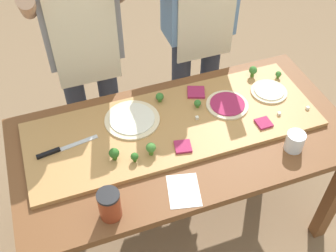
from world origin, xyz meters
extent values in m
plane|color=#896B4C|center=(0.00, 0.00, 0.00)|extent=(8.00, 8.00, 0.00)
cube|color=brown|center=(0.76, -0.35, 0.38)|extent=(0.07, 0.07, 0.75)
cube|color=brown|center=(-0.76, 0.35, 0.38)|extent=(0.07, 0.07, 0.75)
cube|color=brown|center=(0.76, 0.35, 0.38)|extent=(0.07, 0.07, 0.75)
cube|color=brown|center=(0.00, 0.00, 0.77)|extent=(1.65, 0.82, 0.04)
cube|color=#B27F47|center=(-0.02, 0.07, 0.80)|extent=(1.45, 0.51, 0.02)
cube|color=#B7BABF|center=(-0.49, 0.10, 0.82)|extent=(0.18, 0.05, 0.00)
cube|color=black|center=(-0.63, 0.08, 0.82)|extent=(0.11, 0.03, 0.02)
cylinder|color=beige|center=(-0.21, 0.16, 0.82)|extent=(0.27, 0.27, 0.01)
cylinder|color=silver|center=(-0.21, 0.16, 0.83)|extent=(0.23, 0.23, 0.01)
cylinder|color=beige|center=(0.28, 0.10, 0.82)|extent=(0.22, 0.22, 0.01)
cylinder|color=#9E234C|center=(0.28, 0.10, 0.83)|extent=(0.18, 0.18, 0.01)
cylinder|color=beige|center=(0.54, 0.12, 0.82)|extent=(0.19, 0.19, 0.01)
cylinder|color=beige|center=(0.54, 0.12, 0.83)|extent=(0.16, 0.16, 0.01)
cube|color=#9E234C|center=(-0.03, -0.09, 0.82)|extent=(0.09, 0.09, 0.01)
cube|color=#9E234C|center=(0.39, -0.08, 0.82)|extent=(0.07, 0.07, 0.01)
cube|color=#9E234C|center=(0.17, 0.24, 0.82)|extent=(0.12, 0.12, 0.01)
cylinder|color=#487A23|center=(-0.19, -0.08, 0.83)|extent=(0.02, 0.02, 0.03)
sphere|color=#427F33|center=(-0.19, -0.08, 0.86)|extent=(0.05, 0.05, 0.05)
cylinder|color=#3F7220|center=(0.13, 0.14, 0.82)|extent=(0.02, 0.02, 0.01)
sphere|color=#38752D|center=(0.13, 0.14, 0.84)|extent=(0.04, 0.04, 0.04)
cylinder|color=#366618|center=(-0.27, -0.09, 0.82)|extent=(0.02, 0.02, 0.02)
sphere|color=#2D6623|center=(-0.27, -0.09, 0.85)|extent=(0.04, 0.04, 0.04)
cylinder|color=#366618|center=(-0.35, -0.05, 0.83)|extent=(0.02, 0.02, 0.02)
sphere|color=#2D6623|center=(-0.35, -0.05, 0.85)|extent=(0.05, 0.05, 0.05)
cylinder|color=#3F7220|center=(-0.03, 0.25, 0.82)|extent=(0.02, 0.02, 0.02)
sphere|color=#38752D|center=(-0.03, 0.25, 0.85)|extent=(0.04, 0.04, 0.04)
cylinder|color=#3F7220|center=(0.64, 0.21, 0.82)|extent=(0.01, 0.01, 0.01)
sphere|color=#38752D|center=(0.64, 0.21, 0.84)|extent=(0.03, 0.03, 0.03)
cylinder|color=#3F7220|center=(0.52, 0.27, 0.83)|extent=(0.02, 0.02, 0.03)
sphere|color=#38752D|center=(0.52, 0.27, 0.86)|extent=(0.04, 0.04, 0.04)
cube|color=white|center=(0.66, -0.06, 0.82)|extent=(0.02, 0.02, 0.01)
cube|color=silver|center=(0.10, 0.06, 0.82)|extent=(0.02, 0.02, 0.02)
cube|color=white|center=(0.50, -0.05, 0.82)|extent=(0.02, 0.02, 0.02)
cylinder|color=white|center=(0.46, -0.25, 0.84)|extent=(0.09, 0.09, 0.09)
cylinder|color=white|center=(0.46, -0.25, 0.82)|extent=(0.08, 0.08, 0.05)
cylinder|color=#99381E|center=(-0.44, -0.31, 0.86)|extent=(0.09, 0.09, 0.13)
cylinder|color=black|center=(-0.44, -0.31, 0.93)|extent=(0.09, 0.09, 0.01)
cube|color=white|center=(-0.11, -0.30, 0.79)|extent=(0.17, 0.20, 0.00)
cylinder|color=#333847|center=(-0.43, 0.66, 0.45)|extent=(0.12, 0.12, 0.90)
cylinder|color=#333847|center=(-0.23, 0.66, 0.45)|extent=(0.12, 0.12, 0.90)
cube|color=gray|center=(-0.33, 0.66, 1.18)|extent=(0.40, 0.20, 0.55)
cube|color=beige|center=(-0.33, 0.55, 1.09)|extent=(0.34, 0.01, 0.60)
cylinder|color=tan|center=(-0.56, 0.56, 1.30)|extent=(0.08, 0.39, 0.31)
cylinder|color=#333847|center=(0.25, 0.66, 0.45)|extent=(0.12, 0.12, 0.90)
cylinder|color=#333847|center=(0.45, 0.66, 0.45)|extent=(0.12, 0.12, 0.90)
cube|color=beige|center=(0.35, 0.55, 1.09)|extent=(0.34, 0.01, 0.60)
camera|label=1|loc=(-0.52, -1.25, 2.26)|focal=43.91mm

